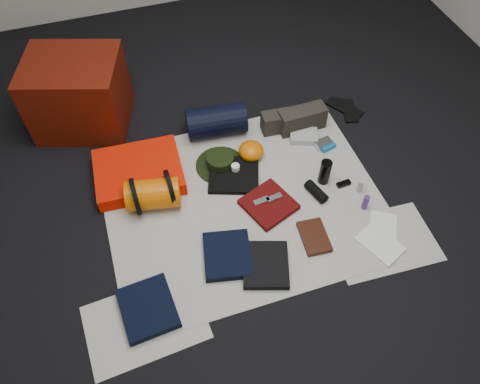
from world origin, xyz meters
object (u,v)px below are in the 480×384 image
object	(u,v)px
compact_camera	(323,144)
navy_duffel	(216,121)
red_cabinet	(78,94)
sleeping_pad	(139,172)
paperback_book	(314,237)
water_bottle	(325,172)
stuff_sack	(153,194)

from	to	relation	value
compact_camera	navy_duffel	bearing A→B (deg)	142.74
red_cabinet	sleeping_pad	size ratio (longest dim) A/B	1.12
navy_duffel	paperback_book	world-z (taller)	navy_duffel
water_bottle	paperback_book	bearing A→B (deg)	-121.14
red_cabinet	water_bottle	xyz separation A→B (m)	(1.31, -0.98, -0.15)
red_cabinet	stuff_sack	xyz separation A→B (m)	(0.30, -0.83, -0.14)
stuff_sack	red_cabinet	bearing A→B (deg)	109.57
red_cabinet	sleeping_pad	xyz separation A→B (m)	(0.25, -0.60, -0.19)
water_bottle	navy_duffel	bearing A→B (deg)	129.80
sleeping_pad	compact_camera	size ratio (longest dim) A/B	4.70
navy_duffel	water_bottle	distance (m)	0.78
navy_duffel	red_cabinet	bearing A→B (deg)	160.42
water_bottle	red_cabinet	bearing A→B (deg)	143.05
red_cabinet	compact_camera	bearing A→B (deg)	-8.99
red_cabinet	paperback_book	world-z (taller)	red_cabinet
navy_duffel	compact_camera	distance (m)	0.71
paperback_book	water_bottle	bearing A→B (deg)	63.78
sleeping_pad	navy_duffel	size ratio (longest dim) A/B	1.35
stuff_sack	water_bottle	distance (m)	1.02
compact_camera	paperback_book	distance (m)	0.71
navy_duffel	compact_camera	world-z (taller)	navy_duffel
sleeping_pad	stuff_sack	xyz separation A→B (m)	(0.05, -0.23, 0.04)
compact_camera	sleeping_pad	bearing A→B (deg)	165.63
red_cabinet	water_bottle	size ratio (longest dim) A/B	3.39
red_cabinet	stuff_sack	world-z (taller)	red_cabinet
stuff_sack	navy_duffel	size ratio (longest dim) A/B	0.80
red_cabinet	water_bottle	bearing A→B (deg)	-19.21
sleeping_pad	water_bottle	world-z (taller)	water_bottle
water_bottle	paperback_book	xyz separation A→B (m)	(-0.22, -0.36, -0.07)
stuff_sack	paperback_book	world-z (taller)	stuff_sack
sleeping_pad	paperback_book	size ratio (longest dim) A/B	2.37
water_bottle	compact_camera	size ratio (longest dim) A/B	1.55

